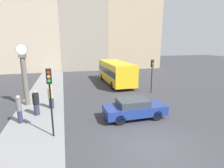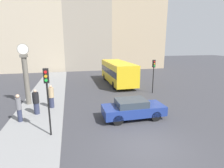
% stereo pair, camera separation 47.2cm
% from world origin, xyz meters
% --- Properties ---
extents(ground_plane, '(120.00, 120.00, 0.00)m').
position_xyz_m(ground_plane, '(0.00, 0.00, 0.00)').
color(ground_plane, '#38383D').
extents(sidewalk_corner, '(3.46, 26.73, 0.12)m').
position_xyz_m(sidewalk_corner, '(-5.93, 11.36, 0.06)').
color(sidewalk_corner, gray).
rests_on(sidewalk_corner, ground_plane).
extents(building_row, '(31.21, 5.00, 17.30)m').
position_xyz_m(building_row, '(0.09, 28.06, 8.24)').
color(building_row, '#B7A88E').
rests_on(building_row, ground_plane).
extents(sedan_car, '(4.21, 1.73, 1.36)m').
position_xyz_m(sedan_car, '(0.48, 3.29, 0.71)').
color(sedan_car, navy).
rests_on(sedan_car, ground_plane).
extents(bus_distant, '(2.58, 8.56, 2.77)m').
position_xyz_m(bus_distant, '(2.33, 13.92, 1.59)').
color(bus_distant, gold).
rests_on(bus_distant, ground_plane).
extents(traffic_light_near, '(0.26, 0.24, 3.70)m').
position_xyz_m(traffic_light_near, '(-4.77, 2.00, 2.77)').
color(traffic_light_near, black).
rests_on(traffic_light_near, sidewalk_corner).
extents(traffic_light_far, '(0.26, 0.24, 3.45)m').
position_xyz_m(traffic_light_far, '(4.71, 8.84, 2.48)').
color(traffic_light_far, black).
rests_on(traffic_light_far, ground_plane).
extents(street_clock, '(0.86, 0.52, 4.93)m').
position_xyz_m(street_clock, '(-7.06, 7.84, 2.45)').
color(street_clock, '#666056').
rests_on(street_clock, sidewalk_corner).
extents(pedestrian_grey_jacket, '(0.33, 0.33, 1.82)m').
position_xyz_m(pedestrian_grey_jacket, '(-6.87, 4.28, 1.05)').
color(pedestrian_grey_jacket, '#2D334C').
rests_on(pedestrian_grey_jacket, sidewalk_corner).
extents(pedestrian_black_jacket, '(0.43, 0.43, 1.79)m').
position_xyz_m(pedestrian_black_jacket, '(-6.03, 5.38, 1.01)').
color(pedestrian_black_jacket, '#2D334C').
rests_on(pedestrian_black_jacket, sidewalk_corner).
extents(pedestrian_tan_coat, '(0.42, 0.42, 1.82)m').
position_xyz_m(pedestrian_tan_coat, '(-5.11, 6.48, 1.02)').
color(pedestrian_tan_coat, '#2D334C').
rests_on(pedestrian_tan_coat, sidewalk_corner).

